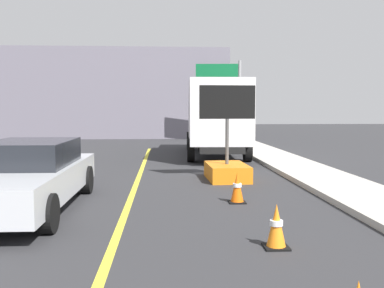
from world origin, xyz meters
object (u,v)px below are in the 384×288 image
Objects in this scene: highway_guide_sign at (227,86)px; traffic_cone_mid_lane at (276,226)px; box_truck at (216,116)px; pickup_car at (28,175)px; arrow_board_trailer at (227,163)px; traffic_cone_far_lane at (237,188)px.

highway_guide_sign reaches higher than traffic_cone_mid_lane.
box_truck is 11.07m from pickup_car.
pickup_car is (-4.96, -9.85, -1.03)m from box_truck.
traffic_cone_mid_lane is (-2.23, -20.66, -3.10)m from highway_guide_sign.
highway_guide_sign is at bearing 81.87° from arrow_board_trailer.
pickup_car is 1.03× the size of highway_guide_sign.
traffic_cone_mid_lane is at bearing -88.98° from traffic_cone_far_lane.
highway_guide_sign reaches higher than traffic_cone_far_lane.
pickup_car reaches higher than traffic_cone_far_lane.
pickup_car reaches higher than traffic_cone_mid_lane.
box_truck is (0.42, 6.38, 1.25)m from arrow_board_trailer.
pickup_car is 7.91× the size of traffic_cone_mid_lane.
traffic_cone_mid_lane is 0.97× the size of traffic_cone_far_lane.
pickup_car is at bearing -175.34° from traffic_cone_far_lane.
box_truck is at bearing 63.25° from pickup_car.
traffic_cone_mid_lane is at bearing -32.04° from pickup_car.
traffic_cone_far_lane is at bearing 91.02° from traffic_cone_mid_lane.
highway_guide_sign is (1.65, 8.07, 1.69)m from box_truck.
traffic_cone_far_lane is (-0.06, 3.09, 0.01)m from traffic_cone_mid_lane.
arrow_board_trailer is 4.13× the size of traffic_cone_mid_lane.
arrow_board_trailer is 5.72m from pickup_car.
box_truck is 12.68m from traffic_cone_mid_lane.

